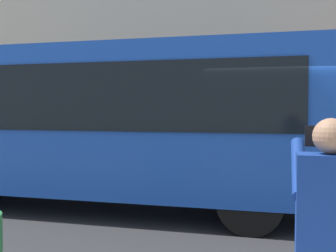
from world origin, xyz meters
TOP-DOWN VIEW (x-y plane):
  - ground_plane at (0.00, 0.00)m, footprint 60.00×60.00m
  - red_bus at (3.60, -0.08)m, footprint 9.05×2.54m
  - pedestrian_photographer at (-0.15, 4.67)m, footprint 0.53×0.52m

SIDE VIEW (x-z plane):
  - ground_plane at x=0.00m, z-range 0.00..0.00m
  - pedestrian_photographer at x=-0.15m, z-range 0.29..1.99m
  - red_bus at x=3.60m, z-range 0.14..3.22m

